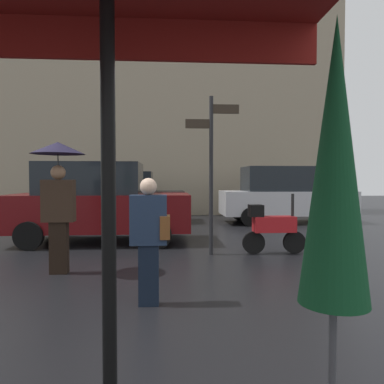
{
  "coord_description": "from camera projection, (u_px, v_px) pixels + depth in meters",
  "views": [
    {
      "loc": [
        0.3,
        -2.54,
        1.53
      ],
      "look_at": [
        0.82,
        5.04,
        1.26
      ],
      "focal_mm": 33.66,
      "sensor_mm": 36.0,
      "label": 1
    }
  ],
  "objects": [
    {
      "name": "parked_car_left",
      "position": [
        99.0,
        202.0,
        8.73
      ],
      "size": [
        4.26,
        2.02,
        1.93
      ],
      "rotation": [
        0.0,
        0.0,
        0.18
      ],
      "color": "#590C0F",
      "rests_on": "ground"
    },
    {
      "name": "pedestrian_with_bag",
      "position": [
        150.0,
        233.0,
        4.35
      ],
      "size": [
        0.48,
        0.24,
        1.55
      ],
      "rotation": [
        0.0,
        0.0,
        4.65
      ],
      "color": "black",
      "rests_on": "ground"
    },
    {
      "name": "pedestrian_with_umbrella",
      "position": [
        58.0,
        179.0,
        5.8
      ],
      "size": [
        0.86,
        0.86,
        2.13
      ],
      "rotation": [
        0.0,
        0.0,
        4.61
      ],
      "color": "black",
      "rests_on": "ground"
    },
    {
      "name": "parked_scooter",
      "position": [
        272.0,
        227.0,
        7.39
      ],
      "size": [
        1.31,
        0.32,
        1.23
      ],
      "rotation": [
        0.0,
        0.0,
        -0.13
      ],
      "color": "black",
      "rests_on": "ground"
    },
    {
      "name": "parked_car_distant",
      "position": [
        124.0,
        196.0,
        12.82
      ],
      "size": [
        4.12,
        1.96,
        1.8
      ],
      "rotation": [
        0.0,
        0.0,
        -0.19
      ],
      "color": "black",
      "rests_on": "ground"
    },
    {
      "name": "parked_car_right",
      "position": [
        284.0,
        195.0,
        12.64
      ],
      "size": [
        4.55,
        1.85,
        1.97
      ],
      "rotation": [
        0.0,
        0.0,
        0.18
      ],
      "color": "silver",
      "rests_on": "ground"
    },
    {
      "name": "street_signpost",
      "position": [
        211.0,
        160.0,
        7.23
      ],
      "size": [
        1.08,
        0.08,
        3.19
      ],
      "color": "black",
      "rests_on": "ground"
    },
    {
      "name": "folded_patio_umbrella_far",
      "position": [
        335.0,
        178.0,
        1.64
      ],
      "size": [
        0.36,
        0.36,
        2.28
      ],
      "color": "black",
      "rests_on": "ground"
    },
    {
      "name": "building_block",
      "position": [
        160.0,
        82.0,
        16.46
      ],
      "size": [
        15.96,
        2.83,
        12.01
      ],
      "primitive_type": "cube",
      "color": "gray",
      "rests_on": "ground"
    }
  ]
}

